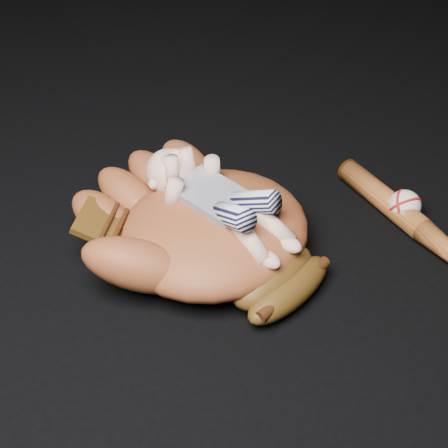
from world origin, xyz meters
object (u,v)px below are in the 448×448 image
at_px(baseball_glove, 214,223).
at_px(baseball, 405,206).
at_px(newborn_baby, 223,201).
at_px(baseball_bat, 433,238).

bearing_deg(baseball_glove, baseball, -31.45).
height_order(baseball_glove, newborn_baby, newborn_baby).
height_order(baseball_glove, baseball_bat, baseball_glove).
xyz_separation_m(baseball_glove, newborn_baby, (0.02, -0.01, 0.05)).
relative_size(baseball_bat, baseball, 7.85).
relative_size(newborn_baby, baseball, 5.16).
distance_m(newborn_baby, baseball_bat, 0.41).
distance_m(baseball_glove, newborn_baby, 0.05).
bearing_deg(baseball_bat, newborn_baby, 146.84).
xyz_separation_m(newborn_baby, baseball_bat, (0.33, -0.22, -0.10)).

